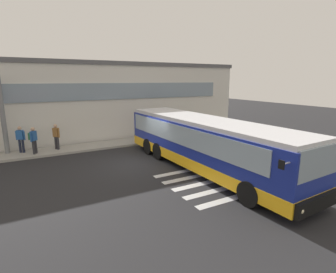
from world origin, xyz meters
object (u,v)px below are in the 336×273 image
Objects in this scene: passenger_at_curb_edge at (56,135)px; passenger_near_column at (21,138)px; entry_support_column at (3,115)px; bus_main_foreground at (204,145)px; passenger_by_doorway at (33,139)px.

passenger_near_column is at bearing 173.91° from passenger_at_curb_edge.
entry_support_column is at bearing 159.52° from passenger_near_column.
bus_main_foreground is at bearing -49.72° from passenger_at_curb_edge.
entry_support_column is 12.28m from bus_main_foreground.
passenger_by_doorway is (-7.72, 7.02, -0.22)m from bus_main_foreground.
entry_support_column is 1.71m from passenger_near_column.
bus_main_foreground is 7.29× the size of passenger_at_curb_edge.
bus_main_foreground is at bearing -42.61° from passenger_near_column.
passenger_near_column is 0.99m from passenger_by_doorway.
passenger_near_column and passenger_at_curb_edge have the same top height.
entry_support_column reaches higher than bus_main_foreground.
passenger_by_doorway is 1.00× the size of passenger_at_curb_edge.
entry_support_column is 2.88× the size of passenger_at_curb_edge.
bus_main_foreground reaches higher than passenger_by_doorway.
passenger_at_curb_edge is at bearing -6.09° from passenger_near_column.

